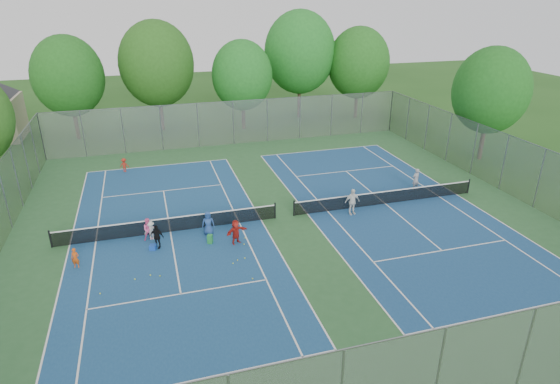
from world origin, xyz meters
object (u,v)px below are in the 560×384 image
at_px(net_right, 386,198).
at_px(ball_hopper, 210,239).
at_px(net_left, 170,225).
at_px(ball_crate, 153,247).
at_px(instructor, 416,179).

relative_size(net_right, ball_hopper, 24.39).
bearing_deg(net_left, net_right, 0.00).
xyz_separation_m(ball_crate, instructor, (18.23, 3.40, 0.65)).
bearing_deg(ball_crate, instructor, 10.55).
bearing_deg(net_right, net_left, 180.00).
xyz_separation_m(net_right, ball_hopper, (-11.96, -1.99, -0.19)).
bearing_deg(ball_crate, net_right, 6.81).
bearing_deg(net_right, ball_hopper, -170.54).
bearing_deg(instructor, ball_hopper, 1.96).
distance_m(ball_crate, ball_hopper, 3.11).
xyz_separation_m(ball_crate, ball_hopper, (3.10, -0.19, 0.12)).
distance_m(net_left, ball_hopper, 2.86).
height_order(net_left, net_right, same).
bearing_deg(ball_hopper, ball_crate, 176.42).
bearing_deg(net_left, ball_crate, -120.46).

